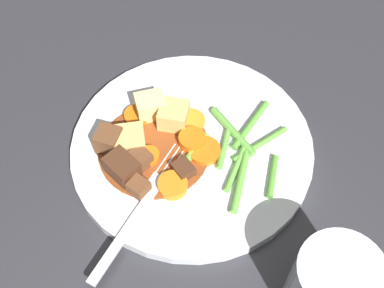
{
  "coord_description": "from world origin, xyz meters",
  "views": [
    {
      "loc": [
        0.02,
        0.31,
        0.48
      ],
      "look_at": [
        0.0,
        0.0,
        0.01
      ],
      "focal_mm": 46.9,
      "sensor_mm": 36.0,
      "label": 1
    }
  ],
  "objects_px": {
    "meat_chunk_0": "(137,162)",
    "water_glass": "(331,288)",
    "potato_chunk_1": "(151,107)",
    "meat_chunk_1": "(122,167)",
    "potato_chunk_0": "(130,140)",
    "meat_chunk_3": "(139,187)",
    "meat_chunk_2": "(109,137)",
    "carrot_slice_4": "(194,141)",
    "dinner_plate": "(192,147)",
    "carrot_slice_1": "(137,116)",
    "carrot_slice_2": "(149,157)",
    "carrot_slice_5": "(173,185)",
    "carrot_slice_3": "(204,151)",
    "carrot_slice_0": "(193,122)",
    "meat_chunk_4": "(183,170)",
    "fork": "(144,206)",
    "potato_chunk_2": "(174,116)"
  },
  "relations": [
    {
      "from": "meat_chunk_0",
      "to": "water_glass",
      "type": "xyz_separation_m",
      "value": [
        -0.17,
        0.15,
        0.02
      ]
    },
    {
      "from": "potato_chunk_1",
      "to": "meat_chunk_1",
      "type": "bearing_deg",
      "value": 68.61
    },
    {
      "from": "potato_chunk_0",
      "to": "meat_chunk_3",
      "type": "bearing_deg",
      "value": 99.59
    },
    {
      "from": "meat_chunk_2",
      "to": "meat_chunk_3",
      "type": "height_order",
      "value": "meat_chunk_2"
    },
    {
      "from": "carrot_slice_4",
      "to": "meat_chunk_0",
      "type": "xyz_separation_m",
      "value": [
        0.06,
        0.03,
        0.0
      ]
    },
    {
      "from": "water_glass",
      "to": "dinner_plate",
      "type": "bearing_deg",
      "value": -58.02
    },
    {
      "from": "potato_chunk_0",
      "to": "water_glass",
      "type": "relative_size",
      "value": 0.37
    },
    {
      "from": "carrot_slice_1",
      "to": "meat_chunk_1",
      "type": "height_order",
      "value": "meat_chunk_1"
    },
    {
      "from": "carrot_slice_2",
      "to": "carrot_slice_5",
      "type": "height_order",
      "value": "same"
    },
    {
      "from": "carrot_slice_3",
      "to": "meat_chunk_1",
      "type": "distance_m",
      "value": 0.09
    },
    {
      "from": "carrot_slice_0",
      "to": "meat_chunk_4",
      "type": "distance_m",
      "value": 0.07
    },
    {
      "from": "meat_chunk_4",
      "to": "water_glass",
      "type": "bearing_deg",
      "value": 130.97
    },
    {
      "from": "potato_chunk_1",
      "to": "meat_chunk_4",
      "type": "bearing_deg",
      "value": 112.35
    },
    {
      "from": "carrot_slice_5",
      "to": "potato_chunk_0",
      "type": "relative_size",
      "value": 0.97
    },
    {
      "from": "carrot_slice_5",
      "to": "water_glass",
      "type": "height_order",
      "value": "water_glass"
    },
    {
      "from": "fork",
      "to": "carrot_slice_2",
      "type": "bearing_deg",
      "value": -95.72
    },
    {
      "from": "carrot_slice_3",
      "to": "meat_chunk_3",
      "type": "relative_size",
      "value": 1.8
    },
    {
      "from": "meat_chunk_2",
      "to": "dinner_plate",
      "type": "bearing_deg",
      "value": 177.32
    },
    {
      "from": "potato_chunk_1",
      "to": "meat_chunk_0",
      "type": "xyz_separation_m",
      "value": [
        0.02,
        0.07,
        -0.0
      ]
    },
    {
      "from": "dinner_plate",
      "to": "meat_chunk_1",
      "type": "height_order",
      "value": "meat_chunk_1"
    },
    {
      "from": "carrot_slice_0",
      "to": "fork",
      "type": "relative_size",
      "value": 0.21
    },
    {
      "from": "fork",
      "to": "potato_chunk_1",
      "type": "bearing_deg",
      "value": -94.33
    },
    {
      "from": "carrot_slice_2",
      "to": "meat_chunk_0",
      "type": "height_order",
      "value": "meat_chunk_0"
    },
    {
      "from": "meat_chunk_2",
      "to": "meat_chunk_4",
      "type": "xyz_separation_m",
      "value": [
        -0.08,
        0.04,
        -0.01
      ]
    },
    {
      "from": "meat_chunk_1",
      "to": "carrot_slice_4",
      "type": "bearing_deg",
      "value": -156.21
    },
    {
      "from": "potato_chunk_2",
      "to": "meat_chunk_3",
      "type": "xyz_separation_m",
      "value": [
        0.04,
        0.09,
        -0.01
      ]
    },
    {
      "from": "carrot_slice_0",
      "to": "meat_chunk_3",
      "type": "bearing_deg",
      "value": 54.32
    },
    {
      "from": "carrot_slice_0",
      "to": "meat_chunk_0",
      "type": "relative_size",
      "value": 1.12
    },
    {
      "from": "carrot_slice_2",
      "to": "meat_chunk_3",
      "type": "bearing_deg",
      "value": 75.17
    },
    {
      "from": "meat_chunk_4",
      "to": "water_glass",
      "type": "distance_m",
      "value": 0.19
    },
    {
      "from": "dinner_plate",
      "to": "potato_chunk_1",
      "type": "distance_m",
      "value": 0.07
    },
    {
      "from": "carrot_slice_2",
      "to": "carrot_slice_1",
      "type": "bearing_deg",
      "value": -76.99
    },
    {
      "from": "dinner_plate",
      "to": "carrot_slice_3",
      "type": "relative_size",
      "value": 7.57
    },
    {
      "from": "potato_chunk_1",
      "to": "dinner_plate",
      "type": "bearing_deg",
      "value": 135.35
    },
    {
      "from": "carrot_slice_3",
      "to": "water_glass",
      "type": "height_order",
      "value": "water_glass"
    },
    {
      "from": "potato_chunk_1",
      "to": "meat_chunk_4",
      "type": "xyz_separation_m",
      "value": [
        -0.03,
        0.08,
        -0.01
      ]
    },
    {
      "from": "meat_chunk_2",
      "to": "fork",
      "type": "distance_m",
      "value": 0.09
    },
    {
      "from": "carrot_slice_3",
      "to": "potato_chunk_0",
      "type": "xyz_separation_m",
      "value": [
        0.08,
        -0.01,
        0.01
      ]
    },
    {
      "from": "meat_chunk_1",
      "to": "potato_chunk_0",
      "type": "bearing_deg",
      "value": -101.78
    },
    {
      "from": "carrot_slice_1",
      "to": "water_glass",
      "type": "xyz_separation_m",
      "value": [
        -0.17,
        0.22,
        0.03
      ]
    },
    {
      "from": "carrot_slice_0",
      "to": "potato_chunk_0",
      "type": "bearing_deg",
      "value": 20.7
    },
    {
      "from": "meat_chunk_3",
      "to": "meat_chunk_4",
      "type": "distance_m",
      "value": 0.05
    },
    {
      "from": "dinner_plate",
      "to": "fork",
      "type": "relative_size",
      "value": 1.72
    },
    {
      "from": "carrot_slice_4",
      "to": "potato_chunk_1",
      "type": "distance_m",
      "value": 0.06
    },
    {
      "from": "carrot_slice_2",
      "to": "fork",
      "type": "height_order",
      "value": "carrot_slice_2"
    },
    {
      "from": "potato_chunk_2",
      "to": "meat_chunk_2",
      "type": "xyz_separation_m",
      "value": [
        0.07,
        0.03,
        -0.0
      ]
    },
    {
      "from": "carrot_slice_4",
      "to": "carrot_slice_0",
      "type": "bearing_deg",
      "value": -90.94
    },
    {
      "from": "meat_chunk_0",
      "to": "carrot_slice_0",
      "type": "bearing_deg",
      "value": -138.7
    },
    {
      "from": "meat_chunk_0",
      "to": "potato_chunk_0",
      "type": "bearing_deg",
      "value": -74.23
    },
    {
      "from": "dinner_plate",
      "to": "carrot_slice_4",
      "type": "distance_m",
      "value": 0.01
    }
  ]
}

